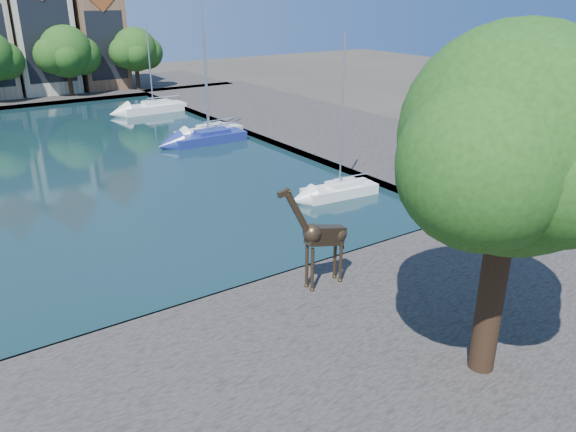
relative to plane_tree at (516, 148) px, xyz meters
name	(u,v)px	position (x,y,z in m)	size (l,w,h in m)	color
ground	(154,324)	(-7.62, 9.01, -7.67)	(160.00, 160.00, 0.00)	#38332B
water_basin	(26,169)	(-7.62, 33.01, -7.63)	(38.00, 50.00, 0.08)	black
near_quay	(246,430)	(-7.62, 2.01, -7.42)	(50.00, 14.00, 0.50)	#433D3A
right_quay	(311,123)	(17.38, 33.01, -7.42)	(14.00, 52.00, 0.50)	#433D3A
plane_tree	(516,148)	(0.00, 0.00, 0.00)	(8.32, 6.40, 10.62)	#332114
townhouse_east_mid	(37,25)	(0.88, 64.99, 0.43)	(6.43, 9.18, 16.65)	beige
townhouse_east_end	(94,32)	(7.38, 64.99, -0.56)	(5.44, 9.18, 14.43)	brown
far_tree_east	(67,53)	(2.49, 59.50, -2.43)	(7.54, 5.80, 7.84)	#332114
far_tree_far_east	(136,51)	(10.48, 59.50, -2.60)	(6.76, 5.20, 7.36)	#332114
giraffe_statue	(321,236)	(-1.16, 7.18, -4.97)	(3.12, 0.56, 4.47)	#382A1C
sailboat_right_a	(340,188)	(7.11, 16.11, -7.09)	(4.82, 2.10, 9.53)	silver
sailboat_right_b	(208,136)	(6.43, 32.46, -7.02)	(6.22, 2.25, 11.11)	navy
sailboat_right_c	(209,130)	(7.38, 34.19, -7.05)	(5.92, 2.64, 8.52)	silver
sailboat_right_d	(153,106)	(7.38, 47.01, -7.00)	(6.50, 2.38, 8.86)	white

